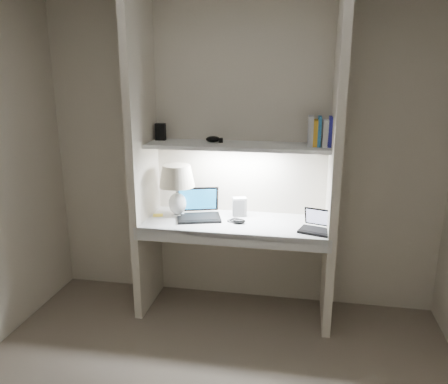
% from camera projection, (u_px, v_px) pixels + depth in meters
% --- Properties ---
extents(back_wall, '(3.20, 0.01, 2.50)m').
position_uv_depth(back_wall, '(240.00, 155.00, 3.54)').
color(back_wall, beige).
rests_on(back_wall, floor).
extents(alcove_panel_left, '(0.06, 0.55, 2.50)m').
position_uv_depth(alcove_panel_left, '(143.00, 158.00, 3.41)').
color(alcove_panel_left, beige).
rests_on(alcove_panel_left, floor).
extents(alcove_panel_right, '(0.06, 0.55, 2.50)m').
position_uv_depth(alcove_panel_right, '(335.00, 165.00, 3.16)').
color(alcove_panel_right, beige).
rests_on(alcove_panel_right, floor).
extents(desk, '(1.40, 0.55, 0.04)m').
position_uv_depth(desk, '(235.00, 224.00, 3.41)').
color(desk, white).
rests_on(desk, alcove_panel_left).
extents(desk_apron, '(1.46, 0.03, 0.10)m').
position_uv_depth(desk_apron, '(229.00, 239.00, 3.18)').
color(desk_apron, silver).
rests_on(desk_apron, desk).
extents(shelf, '(1.40, 0.36, 0.03)m').
position_uv_depth(shelf, '(237.00, 146.00, 3.35)').
color(shelf, silver).
rests_on(shelf, back_wall).
extents(strip_light, '(0.60, 0.04, 0.02)m').
position_uv_depth(strip_light, '(237.00, 149.00, 3.35)').
color(strip_light, white).
rests_on(strip_light, shelf).
extents(table_lamp, '(0.29, 0.29, 0.42)m').
position_uv_depth(table_lamp, '(177.00, 182.00, 3.46)').
color(table_lamp, white).
rests_on(table_lamp, desk).
extents(laptop_main, '(0.41, 0.38, 0.23)m').
position_uv_depth(laptop_main, '(198.00, 211.00, 3.50)').
color(laptop_main, black).
rests_on(laptop_main, desk).
extents(laptop_netbook, '(0.29, 0.27, 0.15)m').
position_uv_depth(laptop_netbook, '(318.00, 226.00, 3.20)').
color(laptop_netbook, black).
rests_on(laptop_netbook, desk).
extents(speaker, '(0.13, 0.11, 0.15)m').
position_uv_depth(speaker, '(239.00, 207.00, 3.52)').
color(speaker, silver).
rests_on(speaker, desk).
extents(mouse, '(0.11, 0.08, 0.04)m').
position_uv_depth(mouse, '(239.00, 221.00, 3.36)').
color(mouse, black).
rests_on(mouse, desk).
extents(cable_coil, '(0.11, 0.11, 0.01)m').
position_uv_depth(cable_coil, '(236.00, 220.00, 3.43)').
color(cable_coil, black).
rests_on(cable_coil, desk).
extents(sticky_note, '(0.10, 0.10, 0.00)m').
position_uv_depth(sticky_note, '(158.00, 215.00, 3.55)').
color(sticky_note, yellow).
rests_on(sticky_note, desk).
extents(book_row, '(0.21, 0.15, 0.22)m').
position_uv_depth(book_row, '(322.00, 132.00, 3.22)').
color(book_row, silver).
rests_on(book_row, shelf).
extents(shelf_box, '(0.08, 0.06, 0.13)m').
position_uv_depth(shelf_box, '(161.00, 132.00, 3.52)').
color(shelf_box, black).
rests_on(shelf_box, shelf).
extents(shelf_gadget, '(0.13, 0.11, 0.05)m').
position_uv_depth(shelf_gadget, '(213.00, 139.00, 3.41)').
color(shelf_gadget, black).
rests_on(shelf_gadget, shelf).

